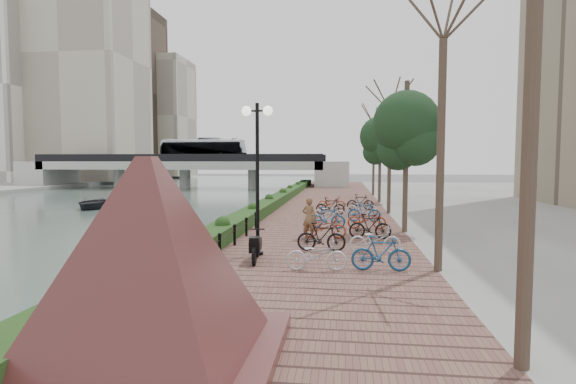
% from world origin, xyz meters
% --- Properties ---
extents(ground, '(220.00, 220.00, 0.00)m').
position_xyz_m(ground, '(0.00, 0.00, 0.00)').
color(ground, '#59595B').
rests_on(ground, ground).
extents(river_water, '(30.00, 130.00, 0.02)m').
position_xyz_m(river_water, '(-15.00, 25.00, 0.01)').
color(river_water, '#4C5F59').
rests_on(river_water, ground).
extents(promenade, '(8.00, 75.00, 0.50)m').
position_xyz_m(promenade, '(4.00, 17.50, 0.25)').
color(promenade, brown).
rests_on(promenade, ground).
extents(hedge, '(1.10, 56.00, 0.60)m').
position_xyz_m(hedge, '(0.60, 20.00, 0.80)').
color(hedge, '#193E16').
rests_on(hedge, promenade).
extents(chain_fence, '(0.10, 14.10, 0.70)m').
position_xyz_m(chain_fence, '(1.40, 2.00, 0.85)').
color(chain_fence, black).
rests_on(chain_fence, promenade).
extents(granite_monument, '(6.07, 6.07, 3.16)m').
position_xyz_m(granite_monument, '(2.44, -4.55, 2.10)').
color(granite_monument, '#47211E').
rests_on(granite_monument, promenade).
extents(lamppost, '(1.02, 0.32, 4.95)m').
position_xyz_m(lamppost, '(2.55, 3.51, 4.06)').
color(lamppost, black).
rests_on(lamppost, promenade).
extents(motorcycle, '(0.63, 1.54, 0.94)m').
position_xyz_m(motorcycle, '(2.66, 2.60, 0.97)').
color(motorcycle, black).
rests_on(motorcycle, promenade).
extents(pedestrian, '(0.69, 0.56, 1.65)m').
position_xyz_m(pedestrian, '(4.00, 6.79, 1.33)').
color(pedestrian, brown).
rests_on(pedestrian, promenade).
extents(bicycle_parking, '(2.40, 17.32, 1.00)m').
position_xyz_m(bicycle_parking, '(5.49, 9.51, 0.97)').
color(bicycle_parking, silver).
rests_on(bicycle_parking, promenade).
extents(street_trees, '(3.20, 37.12, 6.80)m').
position_xyz_m(street_trees, '(8.00, 12.68, 3.69)').
color(street_trees, '#3D2D24').
rests_on(street_trees, promenade).
extents(bridge, '(36.00, 10.77, 6.50)m').
position_xyz_m(bridge, '(-14.48, 45.00, 3.37)').
color(bridge, '#A2A19C').
rests_on(bridge, ground).
extents(boat, '(3.57, 4.54, 0.85)m').
position_xyz_m(boat, '(-13.24, 20.49, 0.45)').
color(boat, black).
rests_on(boat, river_water).
extents(far_buildings, '(35.00, 38.00, 38.00)m').
position_xyz_m(far_buildings, '(-41.66, 65.91, 16.12)').
color(far_buildings, '#B0A892').
rests_on(far_buildings, far_bank).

